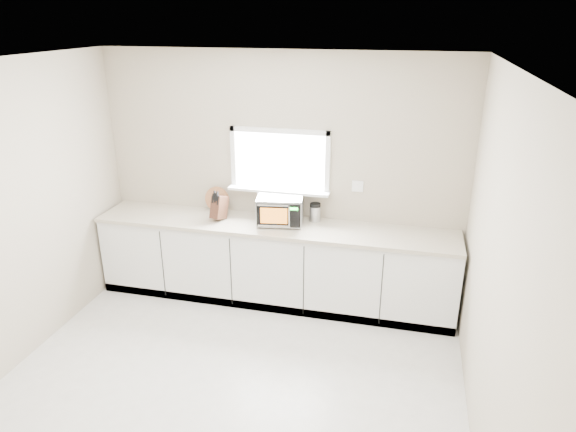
% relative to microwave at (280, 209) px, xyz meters
% --- Properties ---
extents(ground, '(4.00, 4.00, 0.00)m').
position_rel_microwave_xyz_m(ground, '(-0.06, -1.74, -1.08)').
color(ground, beige).
rests_on(ground, ground).
extents(back_wall, '(4.00, 0.17, 2.70)m').
position_rel_microwave_xyz_m(back_wall, '(-0.06, 0.26, 0.28)').
color(back_wall, '#B1A68D').
rests_on(back_wall, ground).
extents(cabinets, '(3.92, 0.60, 0.88)m').
position_rel_microwave_xyz_m(cabinets, '(-0.06, -0.04, -0.64)').
color(cabinets, silver).
rests_on(cabinets, ground).
extents(countertop, '(3.92, 0.64, 0.04)m').
position_rel_microwave_xyz_m(countertop, '(-0.06, -0.05, -0.18)').
color(countertop, '#BCB39B').
rests_on(countertop, cabinets).
extents(microwave, '(0.53, 0.44, 0.31)m').
position_rel_microwave_xyz_m(microwave, '(0.00, 0.00, 0.00)').
color(microwave, black).
rests_on(microwave, countertop).
extents(knife_block, '(0.17, 0.26, 0.34)m').
position_rel_microwave_xyz_m(knife_block, '(-0.68, -0.05, -0.01)').
color(knife_block, '#462819').
rests_on(knife_block, countertop).
extents(cutting_board, '(0.28, 0.07, 0.28)m').
position_rel_microwave_xyz_m(cutting_board, '(-0.80, 0.20, -0.02)').
color(cutting_board, '#AB6442').
rests_on(cutting_board, countertop).
extents(coffee_grinder, '(0.13, 0.13, 0.21)m').
position_rel_microwave_xyz_m(coffee_grinder, '(0.35, 0.15, -0.06)').
color(coffee_grinder, '#AEB0B5').
rests_on(coffee_grinder, countertop).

